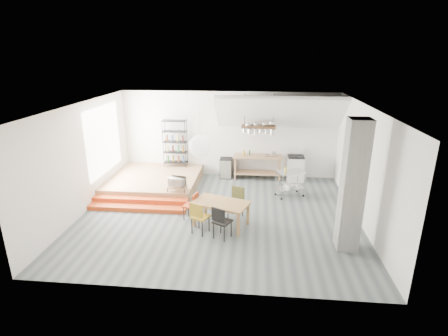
# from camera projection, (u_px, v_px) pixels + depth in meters

# --- Properties ---
(floor) EXTENTS (8.00, 8.00, 0.00)m
(floor) POSITION_uv_depth(u_px,v_px,m) (219.00, 214.00, 10.32)
(floor) COLOR #495255
(floor) RESTS_ON ground
(wall_back) EXTENTS (8.00, 0.04, 3.20)m
(wall_back) POSITION_uv_depth(u_px,v_px,m) (229.00, 135.00, 13.11)
(wall_back) COLOR silver
(wall_back) RESTS_ON ground
(wall_left) EXTENTS (0.04, 7.00, 3.20)m
(wall_left) POSITION_uv_depth(u_px,v_px,m) (82.00, 159.00, 10.18)
(wall_left) COLOR silver
(wall_left) RESTS_ON ground
(wall_right) EXTENTS (0.04, 7.00, 3.20)m
(wall_right) POSITION_uv_depth(u_px,v_px,m) (365.00, 167.00, 9.44)
(wall_right) COLOR silver
(wall_right) RESTS_ON ground
(ceiling) EXTENTS (8.00, 7.00, 0.02)m
(ceiling) POSITION_uv_depth(u_px,v_px,m) (218.00, 106.00, 9.30)
(ceiling) COLOR white
(ceiling) RESTS_ON wall_back
(slope_ceiling) EXTENTS (4.40, 1.44, 1.32)m
(slope_ceiling) POSITION_uv_depth(u_px,v_px,m) (279.00, 113.00, 12.08)
(slope_ceiling) COLOR white
(slope_ceiling) RESTS_ON wall_back
(window_pane) EXTENTS (0.02, 2.50, 2.20)m
(window_pane) POSITION_uv_depth(u_px,v_px,m) (104.00, 140.00, 11.52)
(window_pane) COLOR white
(window_pane) RESTS_ON wall_left
(platform) EXTENTS (3.00, 3.00, 0.40)m
(platform) POSITION_uv_depth(u_px,v_px,m) (155.00, 181.00, 12.37)
(platform) COLOR #9E7B4F
(platform) RESTS_ON ground
(step_lower) EXTENTS (3.00, 0.35, 0.13)m
(step_lower) POSITION_uv_depth(u_px,v_px,m) (137.00, 208.00, 10.57)
(step_lower) COLOR #C14216
(step_lower) RESTS_ON ground
(step_upper) EXTENTS (3.00, 0.35, 0.27)m
(step_upper) POSITION_uv_depth(u_px,v_px,m) (141.00, 201.00, 10.88)
(step_upper) COLOR #C14216
(step_upper) RESTS_ON ground
(concrete_column) EXTENTS (0.50, 0.50, 3.20)m
(concrete_column) POSITION_uv_depth(u_px,v_px,m) (353.00, 187.00, 8.09)
(concrete_column) COLOR slate
(concrete_column) RESTS_ON ground
(kitchen_counter) EXTENTS (1.80, 0.60, 0.91)m
(kitchen_counter) POSITION_uv_depth(u_px,v_px,m) (257.00, 163.00, 12.99)
(kitchen_counter) COLOR #9E7B4F
(kitchen_counter) RESTS_ON ground
(stove) EXTENTS (0.60, 0.60, 1.18)m
(stove) POSITION_uv_depth(u_px,v_px,m) (295.00, 168.00, 12.91)
(stove) COLOR white
(stove) RESTS_ON ground
(pot_rack) EXTENTS (1.20, 0.50, 1.43)m
(pot_rack) POSITION_uv_depth(u_px,v_px,m) (259.00, 129.00, 12.35)
(pot_rack) COLOR #3D2918
(pot_rack) RESTS_ON ceiling
(wire_shelving) EXTENTS (0.88, 0.38, 1.80)m
(wire_shelving) POSITION_uv_depth(u_px,v_px,m) (175.00, 142.00, 13.10)
(wire_shelving) COLOR black
(wire_shelving) RESTS_ON platform
(microwave_shelf) EXTENTS (0.60, 0.40, 0.16)m
(microwave_shelf) POSITION_uv_depth(u_px,v_px,m) (177.00, 186.00, 10.98)
(microwave_shelf) COLOR #9E7B4F
(microwave_shelf) RESTS_ON platform
(paper_lantern) EXTENTS (0.60, 0.60, 0.60)m
(paper_lantern) POSITION_uv_depth(u_px,v_px,m) (200.00, 146.00, 9.22)
(paper_lantern) COLOR white
(paper_lantern) RESTS_ON ceiling
(dining_table) EXTENTS (1.65, 1.26, 0.70)m
(dining_table) POSITION_uv_depth(u_px,v_px,m) (221.00, 205.00, 9.48)
(dining_table) COLOR olive
(dining_table) RESTS_ON ground
(chair_mustard) EXTENTS (0.54, 0.54, 0.89)m
(chair_mustard) POSITION_uv_depth(u_px,v_px,m) (199.00, 215.00, 9.07)
(chair_mustard) COLOR #A9851D
(chair_mustard) RESTS_ON ground
(chair_black) EXTENTS (0.55, 0.55, 0.89)m
(chair_black) POSITION_uv_depth(u_px,v_px,m) (221.00, 220.00, 8.81)
(chair_black) COLOR black
(chair_black) RESTS_ON ground
(chair_olive) EXTENTS (0.52, 0.52, 0.90)m
(chair_olive) POSITION_uv_depth(u_px,v_px,m) (237.00, 200.00, 10.01)
(chair_olive) COLOR brown
(chair_olive) RESTS_ON ground
(chair_red) EXTENTS (0.45, 0.45, 0.80)m
(chair_red) POSITION_uv_depth(u_px,v_px,m) (192.00, 204.00, 9.89)
(chair_red) COLOR #BA3F1A
(chair_red) RESTS_ON ground
(rolling_cart) EXTENTS (0.99, 0.80, 0.87)m
(rolling_cart) POSITION_uv_depth(u_px,v_px,m) (290.00, 180.00, 11.45)
(rolling_cart) COLOR silver
(rolling_cart) RESTS_ON ground
(mini_fridge) EXTENTS (0.45, 0.45, 0.76)m
(mini_fridge) POSITION_uv_depth(u_px,v_px,m) (226.00, 168.00, 13.22)
(mini_fridge) COLOR black
(mini_fridge) RESTS_ON ground
(microwave) EXTENTS (0.56, 0.45, 0.27)m
(microwave) POSITION_uv_depth(u_px,v_px,m) (177.00, 182.00, 10.93)
(microwave) COLOR beige
(microwave) RESTS_ON microwave_shelf
(bowl) EXTENTS (0.25, 0.25, 0.05)m
(bowl) POSITION_uv_depth(u_px,v_px,m) (267.00, 156.00, 12.81)
(bowl) COLOR silver
(bowl) RESTS_ON kitchen_counter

